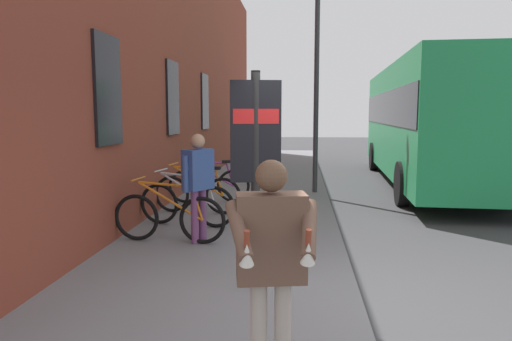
# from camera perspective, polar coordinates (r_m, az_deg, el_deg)

# --- Properties ---
(ground) EXTENTS (60.00, 60.00, 0.00)m
(ground) POSITION_cam_1_polar(r_m,az_deg,el_deg) (11.03, 14.05, -4.04)
(ground) COLOR #38383A
(sidewalk_pavement) EXTENTS (24.00, 3.50, 0.12)m
(sidewalk_pavement) POSITION_cam_1_polar(r_m,az_deg,el_deg) (12.91, 0.54, -1.97)
(sidewalk_pavement) COLOR slate
(sidewalk_pavement) RESTS_ON ground
(station_facade) EXTENTS (22.00, 0.65, 7.25)m
(station_facade) POSITION_cam_1_polar(r_m,az_deg,el_deg) (14.13, -7.62, 13.23)
(station_facade) COLOR brown
(station_facade) RESTS_ON ground
(bicycle_beside_lamp) EXTENTS (0.48, 1.77, 0.97)m
(bicycle_beside_lamp) POSITION_cam_1_polar(r_m,az_deg,el_deg) (7.25, -10.45, -5.56)
(bicycle_beside_lamp) COLOR black
(bicycle_beside_lamp) RESTS_ON sidewalk_pavement
(bicycle_under_window) EXTENTS (0.51, 1.75, 0.97)m
(bicycle_under_window) POSITION_cam_1_polar(r_m,az_deg,el_deg) (8.24, -8.36, -4.00)
(bicycle_under_window) COLOR black
(bicycle_under_window) RESTS_ON sidewalk_pavement
(bicycle_end_of_row) EXTENTS (0.48, 1.77, 0.97)m
(bicycle_end_of_row) POSITION_cam_1_polar(r_m,az_deg,el_deg) (9.24, -7.10, -2.78)
(bicycle_end_of_row) COLOR black
(bicycle_end_of_row) RESTS_ON sidewalk_pavement
(bicycle_by_door) EXTENTS (0.48, 1.76, 0.97)m
(bicycle_by_door) POSITION_cam_1_polar(r_m,az_deg,el_deg) (10.31, -5.63, -1.75)
(bicycle_by_door) COLOR black
(bicycle_by_door) RESTS_ON sidewalk_pavement
(transit_info_sign) EXTENTS (0.18, 0.56, 2.40)m
(transit_info_sign) POSITION_cam_1_polar(r_m,az_deg,el_deg) (5.11, -0.04, 3.05)
(transit_info_sign) COLOR black
(transit_info_sign) RESTS_ON sidewalk_pavement
(city_bus) EXTENTS (10.62, 3.12, 3.35)m
(city_bus) POSITION_cam_1_polar(r_m,az_deg,el_deg) (14.40, 20.29, 5.96)
(city_bus) COLOR #1E8C4C
(city_bus) RESTS_ON ground
(pedestrian_near_bus) EXTENTS (0.55, 0.45, 1.64)m
(pedestrian_near_bus) POSITION_cam_1_polar(r_m,az_deg,el_deg) (7.08, -7.04, -0.74)
(pedestrian_near_bus) COLOR #723F72
(pedestrian_near_bus) RESTS_ON sidewalk_pavement
(pedestrian_by_facade) EXTENTS (0.31, 0.60, 1.60)m
(pedestrian_by_facade) POSITION_cam_1_polar(r_m,az_deg,el_deg) (13.73, 0.43, 2.93)
(pedestrian_by_facade) COLOR maroon
(pedestrian_by_facade) RESTS_ON sidewalk_pavement
(tourist_with_hotdogs) EXTENTS (0.62, 0.63, 1.64)m
(tourist_with_hotdogs) POSITION_cam_1_polar(r_m,az_deg,el_deg) (3.23, 1.88, -9.87)
(tourist_with_hotdogs) COLOR #B2A599
(tourist_with_hotdogs) RESTS_ON sidewalk_pavement
(street_lamp) EXTENTS (0.28, 0.28, 4.98)m
(street_lamp) POSITION_cam_1_polar(r_m,az_deg,el_deg) (11.66, 7.36, 11.92)
(street_lamp) COLOR #333338
(street_lamp) RESTS_ON sidewalk_pavement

